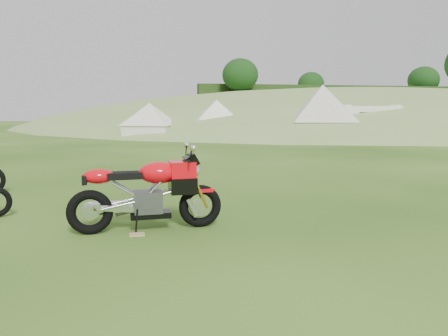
{
  "coord_description": "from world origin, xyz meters",
  "views": [
    {
      "loc": [
        -1.22,
        -5.36,
        1.81
      ],
      "look_at": [
        0.05,
        0.4,
        1.0
      ],
      "focal_mm": 35.0,
      "sensor_mm": 36.0,
      "label": 1
    }
  ],
  "objects": [
    {
      "name": "hedgerow",
      "position": [
        24.0,
        40.0,
        0.0
      ],
      "size": [
        36.0,
        1.2,
        8.6
      ],
      "primitive_type": null,
      "color": "#1C3411",
      "rests_on": "ground"
    },
    {
      "name": "hillside",
      "position": [
        24.0,
        40.0,
        0.0
      ],
      "size": [
        80.0,
        64.0,
        8.0
      ],
      "primitive_type": "ellipsoid",
      "color": "#78974C",
      "rests_on": "ground"
    },
    {
      "name": "tent_right",
      "position": [
        9.84,
        18.37,
        1.46
      ],
      "size": [
        4.17,
        4.17,
        2.93
      ],
      "primitive_type": null,
      "rotation": [
        0.0,
        0.0,
        -0.27
      ],
      "color": "beige",
      "rests_on": "ground"
    },
    {
      "name": "plywood_board",
      "position": [
        -1.13,
        0.84,
        0.01
      ],
      "size": [
        0.22,
        0.18,
        0.02
      ],
      "primitive_type": "cube",
      "rotation": [
        0.0,
        0.0,
        0.03
      ],
      "color": "tan",
      "rests_on": "ground"
    },
    {
      "name": "caravan",
      "position": [
        13.04,
        18.88,
        0.98
      ],
      "size": [
        4.28,
        2.07,
        1.96
      ],
      "primitive_type": null,
      "rotation": [
        0.0,
        0.0,
        0.05
      ],
      "color": "white",
      "rests_on": "ground"
    },
    {
      "name": "ground",
      "position": [
        0.0,
        0.0,
        0.0
      ],
      "size": [
        120.0,
        120.0,
        0.0
      ],
      "primitive_type": "plane",
      "color": "#20430E",
      "rests_on": "ground"
    },
    {
      "name": "sport_motorcycle",
      "position": [
        -0.98,
        1.06,
        0.65
      ],
      "size": [
        2.17,
        0.62,
        1.29
      ],
      "primitive_type": null,
      "rotation": [
        0.0,
        0.0,
        0.04
      ],
      "color": "red",
      "rests_on": "ground"
    },
    {
      "name": "tent_left",
      "position": [
        0.1,
        21.23,
        1.15
      ],
      "size": [
        3.44,
        3.44,
        2.3
      ],
      "primitive_type": null,
      "rotation": [
        0.0,
        0.0,
        -0.38
      ],
      "color": "white",
      "rests_on": "ground"
    },
    {
      "name": "tent_mid",
      "position": [
        4.26,
        21.68,
        1.22
      ],
      "size": [
        3.05,
        3.05,
        2.43
      ],
      "primitive_type": null,
      "rotation": [
        0.0,
        0.0,
        -0.09
      ],
      "color": "white",
      "rests_on": "ground"
    }
  ]
}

